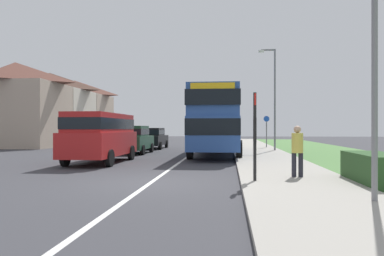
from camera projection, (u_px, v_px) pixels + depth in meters
name	position (u px, v px, depth m)	size (l,w,h in m)	color
ground_plane	(151.00, 183.00, 10.83)	(120.00, 120.00, 0.00)	#38383D
lane_marking_centre	(184.00, 160.00, 18.79)	(0.14, 60.00, 0.01)	silver
pavement_near_side	(273.00, 163.00, 16.39)	(3.20, 68.00, 0.12)	#9E998E
grass_verge_seaward	(374.00, 164.00, 15.97)	(6.00, 68.00, 0.08)	#517F42
roadside_hedge	(376.00, 170.00, 10.19)	(1.10, 2.78, 0.90)	#2D5128
double_decker_bus	(216.00, 119.00, 21.65)	(2.80, 10.05, 3.70)	#284C93
parked_van_red	(101.00, 134.00, 17.09)	(2.11, 5.49, 2.26)	#B21E1E
parked_car_dark_green	(133.00, 138.00, 23.19)	(1.99, 4.10, 1.73)	#19472D
parked_car_black	(152.00, 137.00, 28.74)	(1.99, 4.55, 1.60)	black
pedestrian_at_stop	(297.00, 149.00, 11.24)	(0.34, 0.34, 1.67)	#23232D
bus_stop_sign	(255.00, 130.00, 10.45)	(0.09, 0.52, 2.60)	black
cycle_route_sign	(266.00, 130.00, 28.45)	(0.44, 0.08, 2.52)	slate
street_lamp_near	(369.00, 16.00, 7.58)	(1.14, 0.20, 6.69)	slate
street_lamp_mid	(273.00, 92.00, 24.79)	(1.14, 0.20, 6.86)	slate
house_terrace_far_side	(50.00, 108.00, 36.83)	(7.41, 17.83, 7.07)	tan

